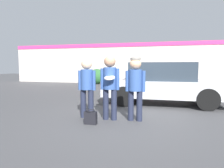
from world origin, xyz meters
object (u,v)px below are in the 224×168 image
(person_middle_with_frisbee, at_px, (110,82))
(person_right, at_px, (135,83))
(handbag, at_px, (91,117))
(person_left, at_px, (87,83))
(shrub, at_px, (97,76))
(parked_car_near, at_px, (163,83))

(person_middle_with_frisbee, height_order, person_right, person_middle_with_frisbee)
(person_right, bearing_deg, person_middle_with_frisbee, -173.69)
(person_middle_with_frisbee, xyz_separation_m, person_right, (0.65, 0.07, -0.03))
(person_middle_with_frisbee, bearing_deg, person_right, 6.31)
(handbag, bearing_deg, person_middle_with_frisbee, 56.17)
(person_middle_with_frisbee, relative_size, handbag, 4.80)
(person_left, height_order, person_middle_with_frisbee, person_middle_with_frisbee)
(person_middle_with_frisbee, height_order, handbag, person_middle_with_frisbee)
(person_left, bearing_deg, person_middle_with_frisbee, -3.85)
(person_left, height_order, shrub, person_left)
(shrub, relative_size, handbag, 3.44)
(person_middle_with_frisbee, xyz_separation_m, parked_car_near, (1.34, 2.60, -0.22))
(shrub, height_order, handbag, shrub)
(parked_car_near, bearing_deg, person_left, -127.89)
(parked_car_near, relative_size, shrub, 3.62)
(handbag, bearing_deg, shrub, 107.95)
(person_middle_with_frisbee, distance_m, person_right, 0.65)
(person_middle_with_frisbee, distance_m, shrub, 10.84)
(person_left, relative_size, parked_car_near, 0.37)
(person_left, distance_m, person_middle_with_frisbee, 0.65)
(shrub, xyz_separation_m, handbag, (3.45, -10.66, -0.43))
(person_middle_with_frisbee, relative_size, shrub, 1.40)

